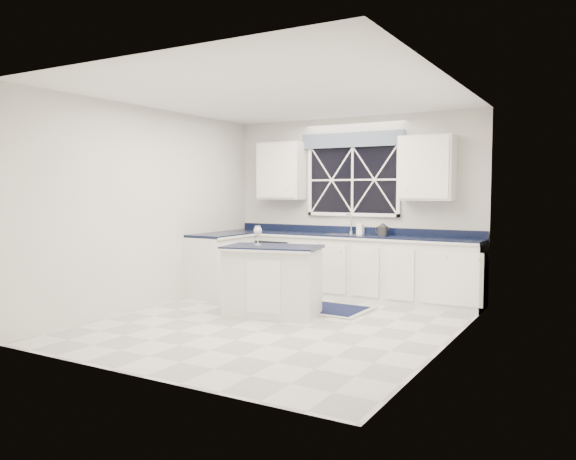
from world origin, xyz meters
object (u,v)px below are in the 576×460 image
Objects in this scene: dishwasher at (282,265)px; island at (273,280)px; soap_bottle at (360,227)px; faucet at (351,223)px; wine_glass at (258,232)px; kettle at (383,229)px.

dishwasher is 1.79m from island.
dishwasher is at bearing -170.02° from soap_bottle.
faucet is 0.16m from soap_bottle.
wine_glass reaches higher than island.
faucet is at bearing -170.33° from soap_bottle.
island is 0.65m from wine_glass.
island is (-0.29, -1.79, -0.65)m from faucet.
faucet is 0.23× the size of island.
kettle reaches higher than island.
faucet reaches higher than dishwasher.
dishwasher is 3.33× the size of wine_glass.
wine_glass is (-0.52, -1.78, -0.04)m from faucet.
island is 1.98m from kettle.
wine_glass reaches higher than kettle.
island is at bearing -2.51° from wine_glass.
kettle is at bearing 57.59° from wine_glass.
faucet reaches higher than kettle.
soap_bottle reaches higher than wine_glass.
kettle is at bearing 3.23° from dishwasher.
kettle is (0.55, -0.10, -0.07)m from faucet.
wine_glass is at bearing -105.81° from kettle.
faucet reaches higher than soap_bottle.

